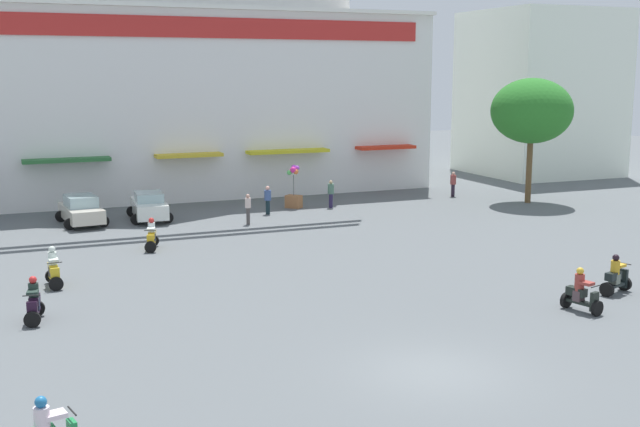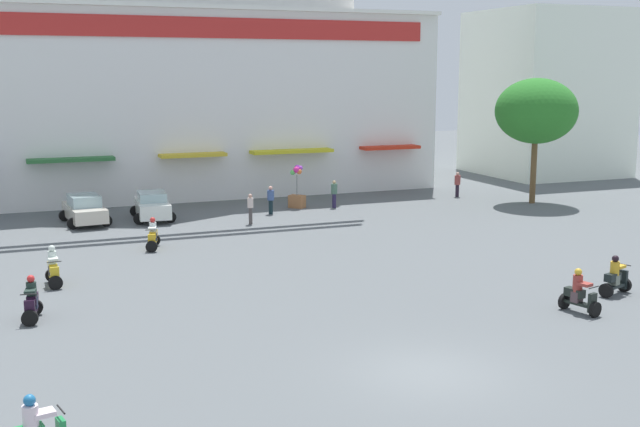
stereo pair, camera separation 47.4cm
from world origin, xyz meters
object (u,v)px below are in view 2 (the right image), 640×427
parked_car_0 (85,209)px  scooter_rider_3 (616,278)px  scooter_rider_2 (153,236)px  pedestrian_0 (457,183)px  scooter_rider_0 (53,269)px  scooter_rider_4 (579,295)px  scooter_rider_1 (32,302)px  parked_car_1 (152,206)px  plaza_tree_1 (536,111)px  pedestrian_1 (250,207)px  pedestrian_2 (334,192)px  balloon_vendor_cart (297,192)px  pedestrian_3 (271,198)px

parked_car_0 → scooter_rider_3: size_ratio=2.83×
scooter_rider_2 → pedestrian_0: pedestrian_0 is taller
parked_car_0 → scooter_rider_0: 12.52m
scooter_rider_4 → scooter_rider_1: bearing=161.1°
parked_car_1 → plaza_tree_1: bearing=-7.5°
scooter_rider_0 → plaza_tree_1: bearing=18.1°
plaza_tree_1 → pedestrian_1: plaza_tree_1 is taller
parked_car_1 → scooter_rider_1: parked_car_1 is taller
parked_car_1 → pedestrian_2: pedestrian_2 is taller
pedestrian_2 → balloon_vendor_cart: bearing=158.3°
scooter_rider_4 → scooter_rider_2: bearing=127.7°
parked_car_0 → pedestrian_0: size_ratio=2.61×
scooter_rider_3 → pedestrian_0: 22.80m
scooter_rider_4 → pedestrian_1: 19.83m
plaza_tree_1 → scooter_rider_1: bearing=-155.3°
parked_car_0 → pedestrian_1: 8.76m
pedestrian_1 → scooter_rider_4: bearing=-73.2°
scooter_rider_0 → pedestrian_3: 16.80m
scooter_rider_4 → pedestrian_0: 24.86m
scooter_rider_3 → balloon_vendor_cart: 22.08m
pedestrian_3 → balloon_vendor_cart: (2.09, 1.45, 0.06)m
parked_car_0 → pedestrian_2: size_ratio=2.56×
scooter_rider_2 → parked_car_1: bearing=80.5°
pedestrian_0 → scooter_rider_1: bearing=-146.7°
pedestrian_2 → pedestrian_3: size_ratio=1.02×
scooter_rider_2 → pedestrian_0: 22.36m
scooter_rider_1 → scooter_rider_3: scooter_rider_1 is taller
parked_car_0 → parked_car_1: 3.53m
pedestrian_2 → scooter_rider_1: bearing=-136.7°
parked_car_0 → parked_car_1: size_ratio=1.02×
parked_car_1 → balloon_vendor_cart: 8.62m
scooter_rider_4 → parked_car_1: bearing=114.9°
parked_car_0 → pedestrian_1: bearing=-22.3°
scooter_rider_3 → scooter_rider_1: bearing=166.9°
scooter_rider_0 → balloon_vendor_cart: 19.33m
scooter_rider_0 → pedestrian_1: (10.36, 8.99, 0.30)m
scooter_rider_0 → scooter_rider_1: 4.28m
scooter_rider_4 → pedestrian_2: size_ratio=0.92×
scooter_rider_2 → scooter_rider_1: bearing=-120.9°
scooter_rider_2 → pedestrian_2: (11.86, 7.16, 0.33)m
scooter_rider_1 → balloon_vendor_cart: 22.92m
pedestrian_1 → plaza_tree_1: bearing=0.8°
pedestrian_0 → balloon_vendor_cart: size_ratio=0.63×
parked_car_1 → balloon_vendor_cart: bearing=4.5°
scooter_rider_2 → balloon_vendor_cart: balloon_vendor_cart is taller
pedestrian_0 → scooter_rider_2: bearing=-158.7°
parked_car_1 → scooter_rider_4: bearing=-65.1°
scooter_rider_1 → scooter_rider_4: (16.97, -5.81, -0.00)m
pedestrian_1 → balloon_vendor_cart: size_ratio=0.64×
parked_car_0 → scooter_rider_0: parked_car_0 is taller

